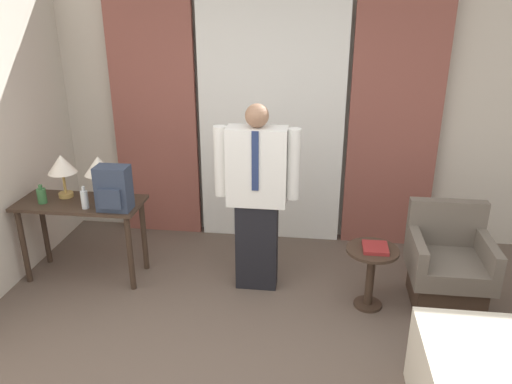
{
  "coord_description": "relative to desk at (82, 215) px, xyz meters",
  "views": [
    {
      "loc": [
        0.47,
        -2.35,
        2.44
      ],
      "look_at": [
        -0.0,
        1.36,
        0.96
      ],
      "focal_mm": 35.0,
      "sensor_mm": 36.0,
      "label": 1
    }
  ],
  "objects": [
    {
      "name": "armchair",
      "position": [
        3.18,
        -0.03,
        -0.29
      ],
      "size": [
        0.64,
        0.62,
        0.84
      ],
      "color": "#38281E",
      "rests_on": "ground_plane"
    },
    {
      "name": "table_lamp_right",
      "position": [
        0.17,
        0.09,
        0.42
      ],
      "size": [
        0.25,
        0.25,
        0.4
      ],
      "color": "tan",
      "rests_on": "desk"
    },
    {
      "name": "side_table",
      "position": [
        2.54,
        -0.18,
        -0.25
      ],
      "size": [
        0.42,
        0.42,
        0.54
      ],
      "color": "#38281E",
      "rests_on": "ground_plane"
    },
    {
      "name": "wall_back",
      "position": [
        1.59,
        1.16,
        0.74
      ],
      "size": [
        10.0,
        0.06,
        2.7
      ],
      "color": "beige",
      "rests_on": "ground_plane"
    },
    {
      "name": "bottle_near_edge",
      "position": [
        -0.31,
        -0.07,
        0.2
      ],
      "size": [
        0.08,
        0.08,
        0.17
      ],
      "color": "#336638",
      "rests_on": "desk"
    },
    {
      "name": "table_lamp_left",
      "position": [
        -0.17,
        0.09,
        0.42
      ],
      "size": [
        0.25,
        0.25,
        0.4
      ],
      "color": "tan",
      "rests_on": "desk"
    },
    {
      "name": "curtain_sheer_center",
      "position": [
        1.59,
        1.03,
        0.68
      ],
      "size": [
        1.45,
        0.06,
        2.58
      ],
      "color": "white",
      "rests_on": "ground_plane"
    },
    {
      "name": "book",
      "position": [
        2.56,
        -0.19,
        -0.06
      ],
      "size": [
        0.2,
        0.22,
        0.03
      ],
      "color": "maroon",
      "rests_on": "side_table"
    },
    {
      "name": "person",
      "position": [
        1.58,
        0.03,
        0.27
      ],
      "size": [
        0.71,
        0.23,
        1.65
      ],
      "color": "black",
      "rests_on": "ground_plane"
    },
    {
      "name": "bottle_by_lamp",
      "position": [
        0.12,
        -0.13,
        0.21
      ],
      "size": [
        0.06,
        0.06,
        0.2
      ],
      "color": "silver",
      "rests_on": "desk"
    },
    {
      "name": "backpack",
      "position": [
        0.38,
        -0.13,
        0.32
      ],
      "size": [
        0.28,
        0.2,
        0.38
      ],
      "color": "#2D384C",
      "rests_on": "desk"
    },
    {
      "name": "desk",
      "position": [
        0.0,
        0.0,
        0.0
      ],
      "size": [
        1.11,
        0.48,
        0.74
      ],
      "color": "#38281E",
      "rests_on": "ground_plane"
    },
    {
      "name": "curtain_drape_left",
      "position": [
        0.39,
        1.03,
        0.68
      ],
      "size": [
        0.87,
        0.06,
        2.58
      ],
      "color": "brown",
      "rests_on": "ground_plane"
    },
    {
      "name": "curtain_drape_right",
      "position": [
        2.79,
        1.03,
        0.68
      ],
      "size": [
        0.87,
        0.06,
        2.58
      ],
      "color": "brown",
      "rests_on": "ground_plane"
    }
  ]
}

